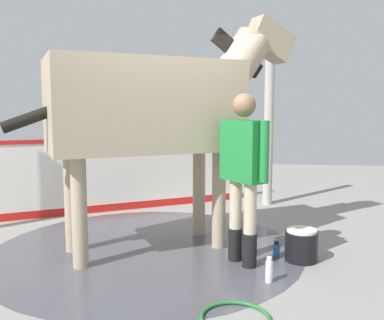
{
  "coord_description": "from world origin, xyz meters",
  "views": [
    {
      "loc": [
        4.62,
        1.02,
        1.62
      ],
      "look_at": [
        0.13,
        0.46,
        1.07
      ],
      "focal_mm": 39.51,
      "sensor_mm": 36.0,
      "label": 1
    }
  ],
  "objects_px": {
    "bottle_shampoo": "(269,271)",
    "hose_coil": "(235,318)",
    "handler": "(243,166)",
    "wash_bucket": "(301,245)",
    "bottle_spray": "(276,250)",
    "horse": "(155,106)"
  },
  "relations": [
    {
      "from": "bottle_shampoo",
      "to": "hose_coil",
      "type": "xyz_separation_m",
      "value": [
        0.76,
        -0.3,
        -0.1
      ]
    },
    {
      "from": "handler",
      "to": "bottle_shampoo",
      "type": "bearing_deg",
      "value": 77.89
    },
    {
      "from": "handler",
      "to": "hose_coil",
      "type": "bearing_deg",
      "value": 47.25
    },
    {
      "from": "wash_bucket",
      "to": "bottle_spray",
      "type": "xyz_separation_m",
      "value": [
        -0.08,
        -0.25,
        -0.09
      ]
    },
    {
      "from": "wash_bucket",
      "to": "bottle_shampoo",
      "type": "xyz_separation_m",
      "value": [
        0.63,
        -0.37,
        -0.06
      ]
    },
    {
      "from": "hose_coil",
      "to": "bottle_shampoo",
      "type": "bearing_deg",
      "value": 158.54
    },
    {
      "from": "handler",
      "to": "bottle_shampoo",
      "type": "height_order",
      "value": "handler"
    },
    {
      "from": "wash_bucket",
      "to": "horse",
      "type": "bearing_deg",
      "value": -98.15
    },
    {
      "from": "handler",
      "to": "wash_bucket",
      "type": "bearing_deg",
      "value": 153.52
    },
    {
      "from": "bottle_spray",
      "to": "bottle_shampoo",
      "type": "bearing_deg",
      "value": -9.6
    },
    {
      "from": "handler",
      "to": "wash_bucket",
      "type": "xyz_separation_m",
      "value": [
        -0.16,
        0.63,
        -0.87
      ]
    },
    {
      "from": "bottle_shampoo",
      "to": "hose_coil",
      "type": "relative_size",
      "value": 0.45
    },
    {
      "from": "handler",
      "to": "bottle_spray",
      "type": "xyz_separation_m",
      "value": [
        -0.24,
        0.37,
        -0.96
      ]
    },
    {
      "from": "bottle_shampoo",
      "to": "bottle_spray",
      "type": "relative_size",
      "value": 1.38
    },
    {
      "from": "handler",
      "to": "bottle_spray",
      "type": "bearing_deg",
      "value": 171.78
    },
    {
      "from": "horse",
      "to": "wash_bucket",
      "type": "bearing_deg",
      "value": -39.07
    },
    {
      "from": "horse",
      "to": "bottle_spray",
      "type": "bearing_deg",
      "value": -37.33
    },
    {
      "from": "handler",
      "to": "bottle_shampoo",
      "type": "distance_m",
      "value": 1.07
    },
    {
      "from": "horse",
      "to": "hose_coil",
      "type": "distance_m",
      "value": 2.5
    },
    {
      "from": "wash_bucket",
      "to": "hose_coil",
      "type": "height_order",
      "value": "wash_bucket"
    },
    {
      "from": "horse",
      "to": "bottle_shampoo",
      "type": "relative_size",
      "value": 12.33
    },
    {
      "from": "handler",
      "to": "bottle_spray",
      "type": "distance_m",
      "value": 1.06
    }
  ]
}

